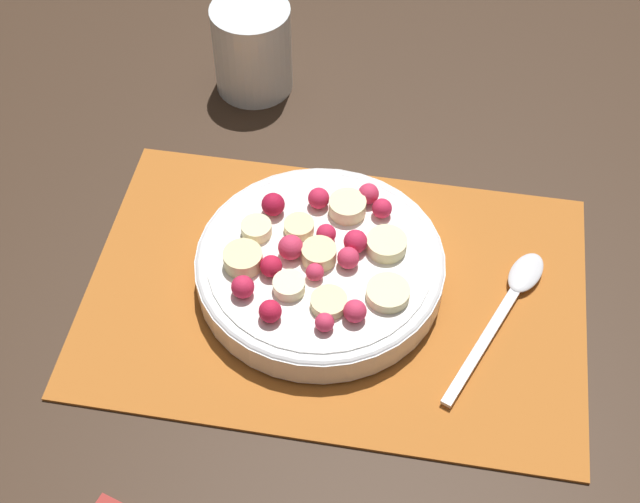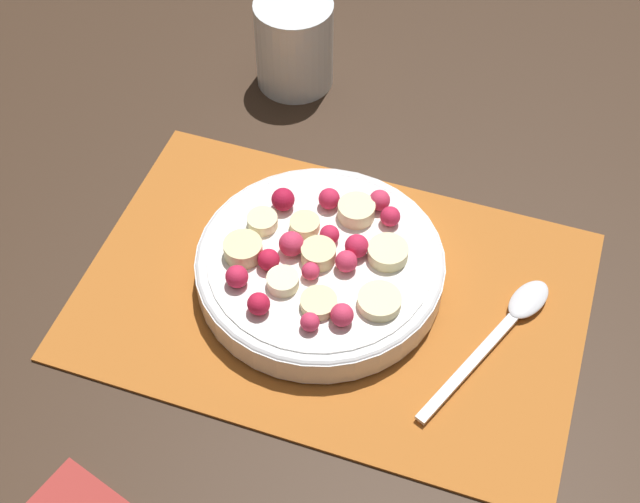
{
  "view_description": "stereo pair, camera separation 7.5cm",
  "coord_description": "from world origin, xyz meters",
  "views": [
    {
      "loc": [
        -0.06,
        0.45,
        0.63
      ],
      "look_at": [
        0.02,
        -0.01,
        0.04
      ],
      "focal_mm": 50.0,
      "sensor_mm": 36.0,
      "label": 1
    },
    {
      "loc": [
        -0.13,
        0.43,
        0.63
      ],
      "look_at": [
        0.02,
        -0.01,
        0.04
      ],
      "focal_mm": 50.0,
      "sensor_mm": 36.0,
      "label": 2
    }
  ],
  "objects": [
    {
      "name": "ground_plane",
      "position": [
        0.0,
        0.0,
        0.0
      ],
      "size": [
        3.0,
        3.0,
        0.0
      ],
      "primitive_type": "plane",
      "color": "#382619"
    },
    {
      "name": "drinking_glass",
      "position": [
        0.13,
        -0.26,
        0.05
      ],
      "size": [
        0.08,
        0.08,
        0.1
      ],
      "color": "white",
      "rests_on": "ground_plane"
    },
    {
      "name": "spoon",
      "position": [
        -0.15,
        -0.02,
        0.01
      ],
      "size": [
        0.08,
        0.17,
        0.01
      ],
      "rotation": [
        0.0,
        0.0,
        4.31
      ],
      "color": "silver",
      "rests_on": "placemat"
    },
    {
      "name": "fruit_bowl",
      "position": [
        0.02,
        -0.01,
        0.03
      ],
      "size": [
        0.21,
        0.21,
        0.05
      ],
      "color": "white",
      "rests_on": "placemat"
    },
    {
      "name": "placemat",
      "position": [
        0.0,
        0.0,
        0.0
      ],
      "size": [
        0.43,
        0.28,
        0.01
      ],
      "color": "#B26023",
      "rests_on": "ground_plane"
    }
  ]
}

